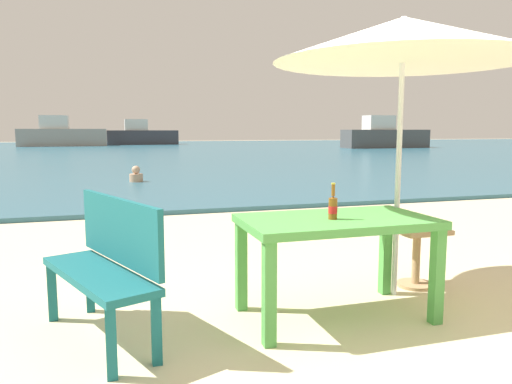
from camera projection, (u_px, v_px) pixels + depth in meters
ground_plane at (404, 320)px, 3.61m from camera, size 120.00×120.00×0.00m
sea_water at (139, 151)px, 32.04m from camera, size 120.00×50.00×0.08m
picnic_table_green at (336, 232)px, 3.60m from camera, size 1.40×0.80×0.76m
beer_bottle_amber at (333, 206)px, 3.50m from camera, size 0.07×0.07×0.26m
patio_umbrella at (403, 40)px, 3.89m from camera, size 2.10×2.10×2.30m
side_table_wood at (417, 248)px, 4.34m from camera, size 0.44×0.44×0.54m
bench_teal_center at (107, 260)px, 3.24m from camera, size 0.78×1.25×0.95m
swimmer_person at (136, 176)px, 12.46m from camera, size 0.34×0.34×0.41m
boat_fishing_trawler at (384, 136)px, 36.09m from camera, size 6.53×1.78×2.37m
boat_sailboat at (142, 135)px, 44.02m from camera, size 6.25×1.70×2.27m
boat_cargo_ship at (62, 135)px, 39.80m from camera, size 6.85×1.87×2.49m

